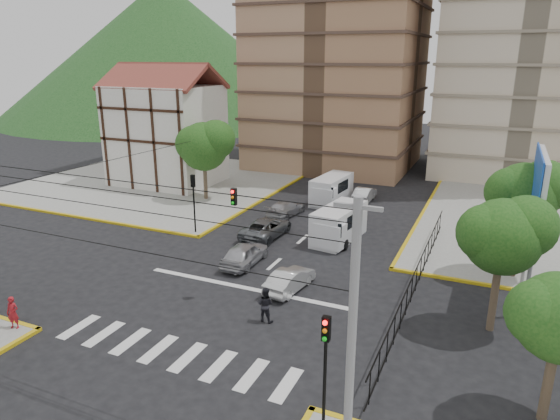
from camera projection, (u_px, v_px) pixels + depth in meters
The scene contains 25 objects.
ground at pixel (237, 297), 27.74m from camera, with size 160.00×160.00×0.00m, color black.
sidewalk_nw at pixel (162, 181), 52.93m from camera, with size 26.00×26.00×0.15m, color gray.
crosswalk_stripes at pixel (173, 353), 22.50m from camera, with size 12.00×2.40×0.01m, color silver.
stop_line at pixel (247, 288), 28.79m from camera, with size 13.00×0.40×0.01m, color silver.
tudor_building at pixel (166, 133), 51.01m from camera, with size 10.80×8.05×12.23m.
distant_hill at pixel (166, 50), 106.02m from camera, with size 70.00×70.00×28.00m, color #164318.
park_fence at pixel (415, 293), 28.18m from camera, with size 0.10×22.50×1.66m, color black, non-canonical shape.
billboard at pixel (537, 195), 25.59m from camera, with size 0.36×6.20×8.10m.
tree_park_a at pixel (505, 234), 22.94m from camera, with size 4.41×3.60×6.83m.
tree_park_c at pixel (526, 193), 28.56m from camera, with size 4.65×3.80×7.25m.
tree_tudor at pixel (205, 144), 44.79m from camera, with size 5.39×4.40×7.43m.
traffic_light_se at pixel (325, 354), 16.98m from camera, with size 0.28×0.22×4.40m.
traffic_light_nw at pixel (194, 194), 36.65m from camera, with size 0.28×0.22×4.40m.
traffic_light_hanging at pixel (214, 205), 24.21m from camera, with size 18.00×9.12×0.92m.
utility_pole_se at pixel (352, 337), 14.98m from camera, with size 1.40×0.28×9.00m.
van_right_lane at pixel (338, 225), 35.75m from camera, with size 2.84×5.72×2.47m.
van_left_lane at pixel (331, 191), 44.99m from camera, with size 2.63×5.57×2.43m.
car_silver_front_left at pixel (245, 254), 31.88m from camera, with size 1.73×4.30×1.46m, color #B0B0B4.
car_white_front_right at pixel (290, 280), 28.38m from camera, with size 1.36×3.89×1.28m, color silver.
car_grey_mid_left at pixel (266, 228), 36.77m from camera, with size 2.33×5.06×1.41m, color slate.
car_silver_rear_left at pixel (286, 208), 41.62m from camera, with size 1.79×4.40×1.28m, color #A2A2A6.
car_darkgrey_mid_right at pixel (342, 210), 41.15m from camera, with size 1.55×3.86×1.31m, color #262629.
car_white_rear_right at pixel (364, 194), 45.79m from camera, with size 1.41×4.04×1.33m, color silver.
pedestrian_sw_corner at pixel (13, 313), 24.08m from camera, with size 0.60×0.39×1.64m, color #A51922.
pedestrian_crosswalk at pixel (265, 304), 24.98m from camera, with size 0.89×0.69×1.83m, color black.
Camera 1 is at (12.38, -21.92, 12.85)m, focal length 32.00 mm.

